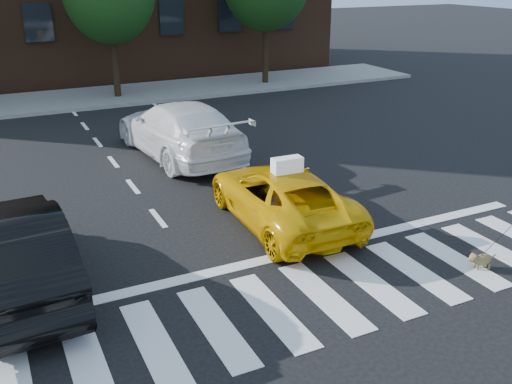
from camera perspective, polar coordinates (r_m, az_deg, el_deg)
ground at (r=10.02m, az=6.81°, el=-10.33°), size 120.00×120.00×0.00m
crosswalk at (r=10.02m, az=6.81°, el=-10.30°), size 13.00×2.40×0.01m
stop_line at (r=11.21m, az=2.40°, el=-6.46°), size 12.00×0.30×0.01m
sidewalk_far at (r=25.56m, az=-14.97°, el=9.21°), size 30.00×4.00×0.15m
taxi at (r=12.43m, az=2.61°, el=-0.40°), size 2.20×4.51×1.23m
black_sedan at (r=10.60m, az=-23.07°, el=-5.43°), size 1.84×4.74×1.54m
white_suv at (r=17.02m, az=-7.65°, el=6.26°), size 2.76×5.77×1.62m
dog at (r=11.50m, az=21.57°, el=-6.30°), size 0.55×0.31×0.32m
taxi_sign at (r=12.00m, az=3.13°, el=2.72°), size 0.66×0.30×0.32m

